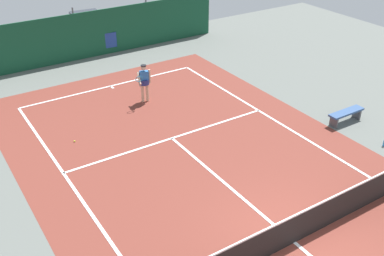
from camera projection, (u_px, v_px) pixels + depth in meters
The scene contains 9 objects.
ground_plane at pixel (294, 242), 12.23m from camera, with size 36.00×36.00×0.00m, color slate.
court_surface at pixel (294, 242), 12.23m from camera, with size 11.02×26.60×0.01m.
tennis_net at pixel (296, 228), 11.98m from camera, with size 10.12×0.10×1.10m.
back_fence at pixel (74, 45), 23.87m from camera, with size 16.30×0.98×2.70m.
tennis_player at pixel (144, 81), 19.11m from camera, with size 0.82×0.67×1.64m.
tennis_ball_near_player at pixel (74, 141), 16.68m from camera, with size 0.07×0.07×0.07m, color #CCDB33.
parked_car at pixel (89, 29), 25.62m from camera, with size 2.31×4.35×1.68m.
courtside_bench at pixel (346, 114), 17.79m from camera, with size 1.60×0.40×0.49m.
water_bottle at pixel (384, 143), 16.40m from camera, with size 0.08×0.08×0.24m, color #338CD8.
Camera 1 is at (-7.22, -6.21, 8.69)m, focal length 43.05 mm.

